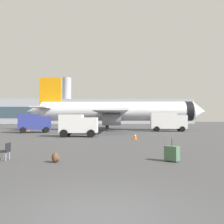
% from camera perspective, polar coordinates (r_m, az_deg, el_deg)
% --- Properties ---
extents(ground_plane, '(400.00, 400.00, 0.00)m').
position_cam_1_polar(ground_plane, '(5.05, -3.42, -25.53)').
color(ground_plane, '#424244').
extents(airplane_at_gate, '(35.74, 32.21, 10.50)m').
position_cam_1_polar(airplane_at_gate, '(43.67, 1.07, 0.14)').
color(airplane_at_gate, white).
rests_on(airplane_at_gate, ground).
extents(airplane_taxiing, '(19.79, 21.94, 6.44)m').
position_cam_1_polar(airplane_taxiing, '(115.18, -17.56, -1.81)').
color(airplane_taxiing, white).
rests_on(airplane_taxiing, ground).
extents(service_truck, '(5.27, 3.93, 2.90)m').
position_cam_1_polar(service_truck, '(36.23, -19.70, -2.54)').
color(service_truck, navy).
rests_on(service_truck, ground).
extents(fuel_truck, '(6.26, 3.35, 3.20)m').
position_cam_1_polar(fuel_truck, '(39.07, 14.35, -2.31)').
color(fuel_truck, white).
rests_on(fuel_truck, ground).
extents(cargo_van, '(4.49, 2.50, 2.60)m').
position_cam_1_polar(cargo_van, '(26.18, -8.78, -3.23)').
color(cargo_van, white).
rests_on(cargo_van, ground).
extents(safety_cone_near, '(0.44, 0.44, 0.68)m').
position_cam_1_polar(safety_cone_near, '(22.50, 6.02, -6.29)').
color(safety_cone_near, '#F2590C').
rests_on(safety_cone_near, ground).
extents(safety_cone_mid, '(0.44, 0.44, 0.72)m').
position_cam_1_polar(safety_cone_mid, '(48.77, -7.78, -3.95)').
color(safety_cone_mid, '#F2590C').
rests_on(safety_cone_mid, ground).
extents(safety_cone_far, '(0.44, 0.44, 0.67)m').
position_cam_1_polar(safety_cone_far, '(41.37, -20.97, -4.21)').
color(safety_cone_far, '#F2590C').
rests_on(safety_cone_far, ground).
extents(safety_cone_outer, '(0.44, 0.44, 0.80)m').
position_cam_1_polar(safety_cone_outer, '(32.13, -7.78, -4.88)').
color(safety_cone_outer, '#F2590C').
rests_on(safety_cone_outer, ground).
extents(rolling_suitcase, '(0.74, 0.73, 1.10)m').
position_cam_1_polar(rolling_suitcase, '(11.13, 15.36, -10.34)').
color(rolling_suitcase, '#476B4C').
rests_on(rolling_suitcase, ground).
extents(traveller_backpack, '(0.36, 0.40, 0.48)m').
position_cam_1_polar(traveller_backpack, '(10.85, -14.51, -11.41)').
color(traveller_backpack, brown).
rests_on(traveller_backpack, ground).
extents(gate_chair, '(0.49, 0.49, 0.86)m').
position_cam_1_polar(gate_chair, '(12.21, -26.04, -8.96)').
color(gate_chair, black).
rests_on(gate_chair, ground).
extents(terminal_building, '(101.96, 20.37, 24.14)m').
position_cam_1_polar(terminal_building, '(115.90, -5.45, 0.05)').
color(terminal_building, '#9EA3AD').
rests_on(terminal_building, ground).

